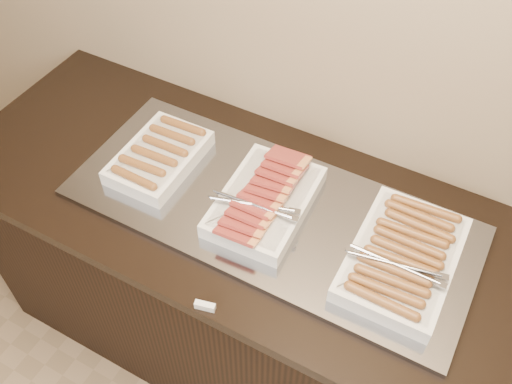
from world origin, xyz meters
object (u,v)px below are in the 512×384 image
at_px(counter, 265,292).
at_px(dish_right, 402,258).
at_px(dish_left, 159,156).
at_px(dish_center, 264,200).
at_px(warming_tray, 270,211).

bearing_deg(counter, dish_right, -0.44).
height_order(counter, dish_left, dish_left).
bearing_deg(dish_center, dish_right, -2.65).
distance_m(dish_center, dish_right, 0.42).
xyz_separation_m(warming_tray, dish_center, (-0.02, -0.00, 0.04)).
bearing_deg(dish_left, dish_right, -0.95).
relative_size(warming_tray, dish_left, 3.74).
xyz_separation_m(dish_center, dish_right, (0.42, 0.00, -0.00)).
bearing_deg(dish_left, dish_center, -1.29).
bearing_deg(dish_center, counter, 23.23).
bearing_deg(dish_right, counter, 178.88).
xyz_separation_m(counter, dish_right, (0.41, -0.00, 0.50)).
bearing_deg(dish_center, warming_tray, 10.41).
distance_m(counter, dish_right, 0.65).
bearing_deg(dish_right, dish_left, 179.09).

